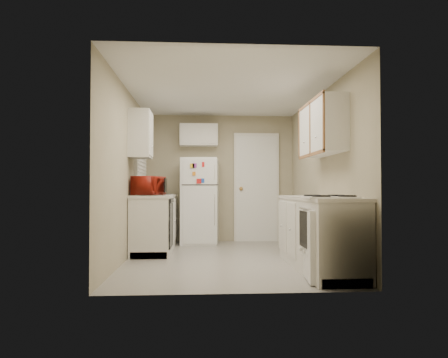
{
  "coord_description": "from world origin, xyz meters",
  "views": [
    {
      "loc": [
        -0.36,
        -5.7,
        1.0
      ],
      "look_at": [
        0.0,
        0.5,
        1.15
      ],
      "focal_mm": 32.0,
      "sensor_mm": 36.0,
      "label": 1
    }
  ],
  "objects": [
    {
      "name": "upper_cabinet_right",
      "position": [
        1.25,
        -0.5,
        1.8
      ],
      "size": [
        0.3,
        1.2,
        0.7
      ],
      "primitive_type": "cube",
      "color": "silver",
      "rests_on": "wall_right"
    },
    {
      "name": "wall_back",
      "position": [
        0.0,
        1.9,
        1.2
      ],
      "size": [
        2.8,
        2.8,
        0.0
      ],
      "primitive_type": "plane",
      "color": "tan",
      "rests_on": "floor"
    },
    {
      "name": "left_counter",
      "position": [
        -1.1,
        0.9,
        0.45
      ],
      "size": [
        0.6,
        1.8,
        0.9
      ],
      "primitive_type": "cube",
      "color": "silver",
      "rests_on": "floor"
    },
    {
      "name": "wall_right",
      "position": [
        1.4,
        0.0,
        1.2
      ],
      "size": [
        3.8,
        3.8,
        0.0
      ],
      "primitive_type": "plane",
      "color": "tan",
      "rests_on": "floor"
    },
    {
      "name": "stove",
      "position": [
        1.05,
        -1.38,
        0.39
      ],
      "size": [
        0.59,
        0.7,
        0.78
      ],
      "primitive_type": "cube",
      "rotation": [
        0.0,
        0.0,
        -0.11
      ],
      "color": "white",
      "rests_on": "floor"
    },
    {
      "name": "interior_door",
      "position": [
        0.7,
        1.86,
        1.02
      ],
      "size": [
        0.86,
        0.06,
        2.08
      ],
      "primitive_type": "cube",
      "color": "white",
      "rests_on": "floor"
    },
    {
      "name": "upper_cabinet_left",
      "position": [
        -1.25,
        0.22,
        1.8
      ],
      "size": [
        0.3,
        0.45,
        0.7
      ],
      "primitive_type": "cube",
      "color": "silver",
      "rests_on": "wall_left"
    },
    {
      "name": "window_blinds",
      "position": [
        -1.36,
        1.05,
        1.6
      ],
      "size": [
        0.1,
        0.98,
        1.08
      ],
      "primitive_type": "cube",
      "color": "silver",
      "rests_on": "wall_left"
    },
    {
      "name": "cabinet_over_fridge",
      "position": [
        -0.4,
        1.75,
        2.0
      ],
      "size": [
        0.7,
        0.3,
        0.4
      ],
      "primitive_type": "cube",
      "color": "silver",
      "rests_on": "wall_back"
    },
    {
      "name": "dishwasher",
      "position": [
        -0.81,
        0.3,
        0.49
      ],
      "size": [
        0.03,
        0.58,
        0.72
      ],
      "primitive_type": "cube",
      "color": "black",
      "rests_on": "floor"
    },
    {
      "name": "microwave",
      "position": [
        -1.13,
        0.27,
        1.05
      ],
      "size": [
        0.57,
        0.41,
        0.34
      ],
      "primitive_type": "imported",
      "rotation": [
        0.0,
        0.0,
        1.28
      ],
      "color": "#9E1D10",
      "rests_on": "left_counter"
    },
    {
      "name": "wall_front",
      "position": [
        0.0,
        -1.9,
        1.2
      ],
      "size": [
        2.8,
        2.8,
        0.0
      ],
      "primitive_type": "plane",
      "color": "tan",
      "rests_on": "floor"
    },
    {
      "name": "right_counter",
      "position": [
        1.1,
        -0.8,
        0.45
      ],
      "size": [
        0.6,
        2.0,
        0.9
      ],
      "primitive_type": "cube",
      "color": "silver",
      "rests_on": "floor"
    },
    {
      "name": "wall_left",
      "position": [
        -1.4,
        0.0,
        1.2
      ],
      "size": [
        3.8,
        3.8,
        0.0
      ],
      "primitive_type": "plane",
      "color": "tan",
      "rests_on": "floor"
    },
    {
      "name": "soap_bottle",
      "position": [
        -1.08,
        1.34,
        1.0
      ],
      "size": [
        0.12,
        0.12,
        0.22
      ],
      "primitive_type": "imported",
      "rotation": [
        0.0,
        0.0,
        0.22
      ],
      "color": "silver",
      "rests_on": "left_counter"
    },
    {
      "name": "refrigerator",
      "position": [
        -0.37,
        1.55,
        0.77
      ],
      "size": [
        0.7,
        0.68,
        1.55
      ],
      "primitive_type": "cube",
      "rotation": [
        0.0,
        0.0,
        -0.1
      ],
      "color": "white",
      "rests_on": "floor"
    },
    {
      "name": "sink",
      "position": [
        -1.1,
        1.05,
        0.86
      ],
      "size": [
        0.54,
        0.74,
        0.16
      ],
      "primitive_type": "cube",
      "color": "gray",
      "rests_on": "left_counter"
    },
    {
      "name": "ceiling",
      "position": [
        0.0,
        0.0,
        2.4
      ],
      "size": [
        3.8,
        3.8,
        0.0
      ],
      "primitive_type": "plane",
      "color": "white",
      "rests_on": "floor"
    },
    {
      "name": "floor",
      "position": [
        0.0,
        0.0,
        0.0
      ],
      "size": [
        3.8,
        3.8,
        0.0
      ],
      "primitive_type": "plane",
      "color": "#AAA69F",
      "rests_on": "ground"
    }
  ]
}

